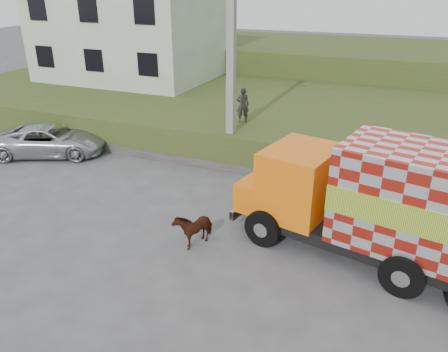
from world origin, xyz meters
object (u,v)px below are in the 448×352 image
at_px(pedestrian, 243,105).
at_px(cow, 194,227).
at_px(cargo_truck, 389,204).
at_px(utility_pole, 231,68).
at_px(suv, 50,140).

bearing_deg(pedestrian, cow, 76.30).
bearing_deg(pedestrian, cargo_truck, 112.64).
bearing_deg(utility_pole, cargo_truck, -36.01).
distance_m(cargo_truck, suv, 14.59).
relative_size(cargo_truck, pedestrian, 5.30).
xyz_separation_m(suv, pedestrian, (7.83, 3.35, 1.59)).
height_order(utility_pole, cow, utility_pole).
bearing_deg(suv, pedestrian, -90.75).
bearing_deg(suv, cow, -137.77).
xyz_separation_m(utility_pole, suv, (-7.91, -1.77, -3.41)).
distance_m(cow, pedestrian, 7.68).
height_order(cow, suv, suv).
xyz_separation_m(cargo_truck, suv, (-14.27, 2.84, -1.09)).
bearing_deg(suv, cargo_truck, -125.18).
relative_size(cow, pedestrian, 0.83).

